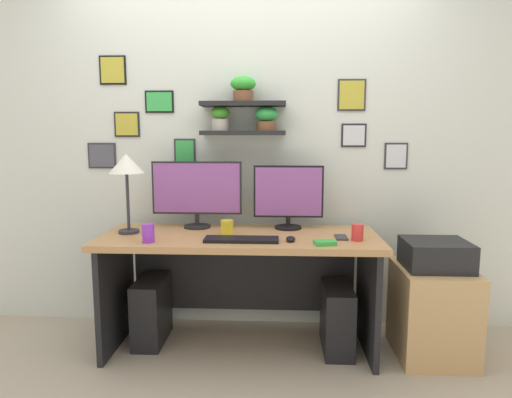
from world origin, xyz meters
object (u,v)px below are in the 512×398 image
Objects in this scene: desk_lamp at (126,168)px; drawer_cabinet at (432,312)px; desk at (241,264)px; monitor_left at (197,191)px; monitor_right at (288,196)px; coffee_mug at (227,227)px; computer_tower_left at (152,310)px; computer_tower_right at (337,318)px; cell_phone at (341,237)px; scissors_tray at (325,243)px; keyboard at (242,239)px; pen_cup at (357,232)px; water_cup at (148,233)px; printer at (436,254)px; computer_mouse at (291,239)px.

drawer_cabinet is at bearing -1.88° from desk_lamp.
drawer_cabinet is at bearing -4.80° from desk.
monitor_left is 1.30× the size of monitor_right.
coffee_mug reaches higher than computer_tower_left.
cell_phone is at bearing -86.46° from computer_tower_right.
computer_tower_left is (-1.11, 0.30, -0.55)m from scissors_tray.
monitor_right is 0.48m from cell_phone.
monitor_right is (0.62, -0.00, -0.03)m from monitor_left.
monitor_left is 0.56m from keyboard.
scissors_tray reaches higher than cell_phone.
coffee_mug is 0.81m from pen_cup.
drawer_cabinet is 1.34× the size of computer_tower_right.
keyboard is at bearing -20.45° from computer_tower_left.
monitor_left is at bearing 152.45° from desk.
pen_cup is at bearing -53.74° from computer_tower_right.
monitor_right is 1.09× the size of computer_tower_left.
monitor_right is 0.55m from pen_cup.
printer is at bearing 5.97° from water_cup.
computer_tower_left is 1.22m from computer_tower_right.
coffee_mug is 0.75× the size of scissors_tray.
pen_cup is at bearing -13.91° from desk.
pen_cup is (1.43, -0.14, -0.37)m from desk_lamp.
desk is at bearing 175.15° from computer_tower_right.
drawer_cabinet is at bearing 90.00° from printer.
monitor_left is 0.53m from water_cup.
drawer_cabinet is (0.70, 0.19, -0.48)m from scissors_tray.
monitor_left is 1.57m from printer.
monitor_right reaches higher than cell_phone.
cell_phone is 1.17× the size of scissors_tray.
desk_lamp reaches higher than water_cup.
desk is 0.31m from keyboard.
cell_phone reaches higher than computer_tower_left.
computer_mouse reaches higher than cell_phone.
keyboard is 1.28m from drawer_cabinet.
water_cup is (-0.54, -0.06, 0.05)m from keyboard.
computer_tower_left is at bearing 177.20° from computer_tower_right.
monitor_right reaches higher than computer_mouse.
desk is 1.21m from printer.
computer_tower_right is at bearing 175.25° from drawer_cabinet.
desk_lamp is 1.20× the size of computer_tower_right.
computer_tower_right is (0.60, 0.17, -0.55)m from keyboard.
monitor_left reaches higher than pen_cup.
desk_lamp is 0.73m from coffee_mug.
desk_lamp reaches higher than monitor_right.
pen_cup is at bearing 4.86° from water_cup.
keyboard reaches higher than desk.
monitor_right is 5.16× the size of computer_mouse.
computer_tower_right is at bearing 126.26° from pen_cup.
computer_tower_right is (1.34, -0.01, -0.96)m from desk_lamp.
desk_lamp is 3.62× the size of cell_phone.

